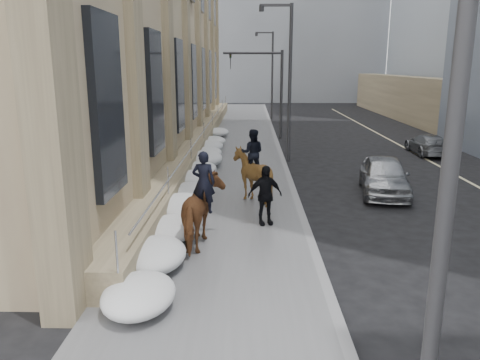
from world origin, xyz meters
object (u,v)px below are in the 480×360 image
mounted_horse_left (203,209)px  car_grey (427,144)px  mounted_horse_right (252,172)px  pedestrian (265,195)px  car_silver (384,176)px

mounted_horse_left → car_grey: mounted_horse_left is taller
mounted_horse_left → mounted_horse_right: mounted_horse_right is taller
car_grey → pedestrian: bearing=54.0°
mounted_horse_right → car_silver: 5.46m
pedestrian → car_silver: pedestrian is taller
mounted_horse_right → car_silver: (5.24, 1.48, -0.46)m
car_grey → mounted_horse_right: bearing=46.4°
car_silver → car_grey: size_ratio=1.09×
mounted_horse_right → mounted_horse_left: bearing=76.9°
mounted_horse_left → car_silver: bearing=-135.5°
mounted_horse_left → car_grey: size_ratio=0.65×
mounted_horse_right → car_silver: bearing=-160.3°
mounted_horse_right → pedestrian: size_ratio=1.40×
mounted_horse_left → car_silver: 8.88m
mounted_horse_right → pedestrian: bearing=102.3°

